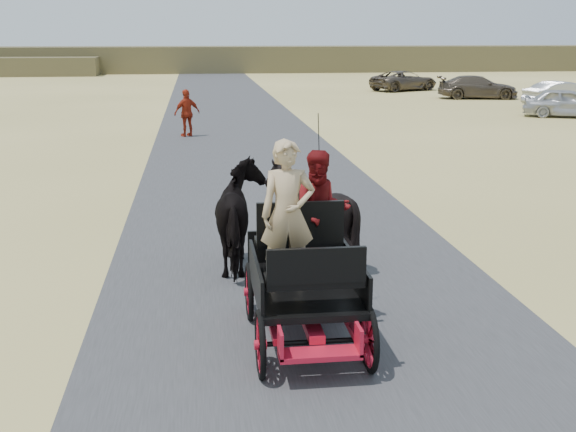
{
  "coord_description": "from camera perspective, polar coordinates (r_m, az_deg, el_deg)",
  "views": [
    {
      "loc": [
        -1.5,
        -8.71,
        3.74
      ],
      "look_at": [
        -0.26,
        1.15,
        1.2
      ],
      "focal_mm": 45.0,
      "sensor_mm": 36.0,
      "label": 1
    }
  ],
  "objects": [
    {
      "name": "ground",
      "position": [
        9.6,
        2.42,
        -8.61
      ],
      "size": [
        140.0,
        140.0,
        0.0
      ],
      "primitive_type": "plane",
      "color": "tan"
    },
    {
      "name": "road",
      "position": [
        9.59,
        2.42,
        -8.59
      ],
      "size": [
        6.0,
        140.0,
        0.01
      ],
      "primitive_type": "cube",
      "color": "#38383A",
      "rests_on": "ground"
    },
    {
      "name": "ridge_far",
      "position": [
        70.77,
        -6.12,
        12.21
      ],
      "size": [
        140.0,
        6.0,
        2.4
      ],
      "primitive_type": "cube",
      "color": "brown",
      "rests_on": "ground"
    },
    {
      "name": "carriage",
      "position": [
        9.01,
        1.29,
        -7.7
      ],
      "size": [
        1.3,
        2.4,
        0.72
      ],
      "primitive_type": null,
      "color": "black",
      "rests_on": "ground"
    },
    {
      "name": "horse_left",
      "position": [
        11.64,
        -3.55,
        -0.07
      ],
      "size": [
        0.91,
        2.01,
        1.7
      ],
      "primitive_type": "imported",
      "rotation": [
        0.0,
        0.0,
        3.14
      ],
      "color": "black",
      "rests_on": "ground"
    },
    {
      "name": "horse_right",
      "position": [
        11.76,
        1.8,
        0.1
      ],
      "size": [
        1.37,
        1.54,
        1.7
      ],
      "primitive_type": "imported",
      "rotation": [
        0.0,
        0.0,
        3.14
      ],
      "color": "black",
      "rests_on": "ground"
    },
    {
      "name": "driver_man",
      "position": [
        8.64,
        -0.03,
        0.13
      ],
      "size": [
        0.66,
        0.43,
        1.8
      ],
      "primitive_type": "imported",
      "color": "tan",
      "rests_on": "carriage"
    },
    {
      "name": "passenger_woman",
      "position": [
        9.26,
        2.62,
        0.38
      ],
      "size": [
        0.77,
        0.6,
        1.58
      ],
      "primitive_type": "imported",
      "color": "#660C0F",
      "rests_on": "carriage"
    },
    {
      "name": "pedestrian",
      "position": [
        26.88,
        -7.98,
        8.06
      ],
      "size": [
        1.09,
        0.84,
        1.73
      ],
      "primitive_type": "imported",
      "rotation": [
        0.0,
        0.0,
        3.62
      ],
      "color": "#9B2511",
      "rests_on": "ground"
    },
    {
      "name": "car_a",
      "position": [
        35.16,
        21.19,
        8.34
      ],
      "size": [
        4.08,
        2.92,
        1.29
      ],
      "primitive_type": "imported",
      "rotation": [
        0.0,
        0.0,
        1.15
      ],
      "color": "#B2B2B7",
      "rests_on": "ground"
    },
    {
      "name": "car_b",
      "position": [
        39.41,
        20.94,
        8.94
      ],
      "size": [
        4.22,
        2.08,
        1.33
      ],
      "primitive_type": "imported",
      "rotation": [
        0.0,
        0.0,
        1.74
      ],
      "color": "#B2B2B7",
      "rests_on": "ground"
    },
    {
      "name": "car_c",
      "position": [
        43.54,
        14.76,
        9.82
      ],
      "size": [
        4.75,
        2.57,
        1.31
      ],
      "primitive_type": "imported",
      "rotation": [
        0.0,
        0.0,
        1.4
      ],
      "color": "brown",
      "rests_on": "ground"
    },
    {
      "name": "car_d",
      "position": [
        48.61,
        9.16,
        10.51
      ],
      "size": [
        5.06,
        3.87,
        1.28
      ],
      "primitive_type": "imported",
      "rotation": [
        0.0,
        0.0,
        2.01
      ],
      "color": "brown",
      "rests_on": "ground"
    }
  ]
}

